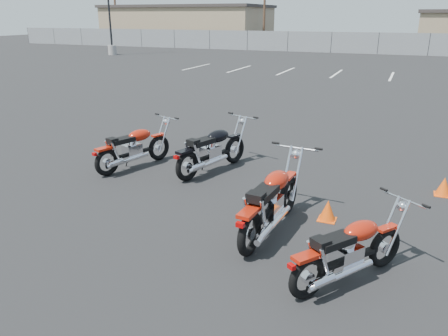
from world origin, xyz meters
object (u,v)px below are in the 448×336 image
at_px(motorcycle_front_red, 134,148).
at_px(motorcycle_rear_red, 350,251).
at_px(motorcycle_second_black, 212,150).
at_px(motorcycle_third_red, 272,201).

xyz_separation_m(motorcycle_front_red, motorcycle_rear_red, (4.96, -2.65, -0.02)).
relative_size(motorcycle_second_black, motorcycle_rear_red, 1.21).
xyz_separation_m(motorcycle_second_black, motorcycle_rear_red, (3.28, -3.09, -0.05)).
height_order(motorcycle_third_red, motorcycle_rear_red, motorcycle_third_red).
relative_size(motorcycle_front_red, motorcycle_rear_red, 1.14).
bearing_deg(motorcycle_rear_red, motorcycle_front_red, 151.87).
distance_m(motorcycle_front_red, motorcycle_second_black, 1.74).
relative_size(motorcycle_front_red, motorcycle_second_black, 0.94).
height_order(motorcycle_front_red, motorcycle_second_black, motorcycle_second_black).
distance_m(motorcycle_front_red, motorcycle_rear_red, 5.63).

